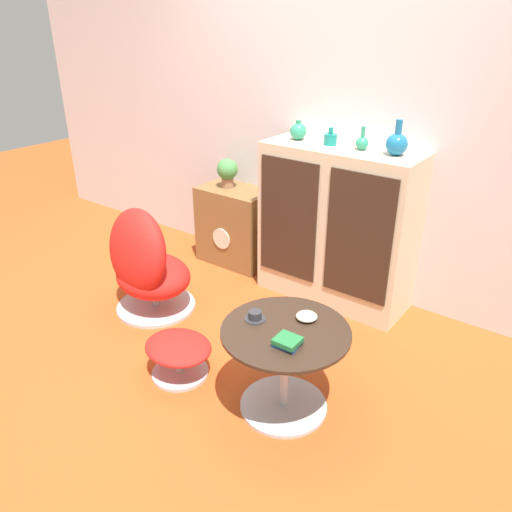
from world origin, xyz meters
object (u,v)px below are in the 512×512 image
egg_chair (146,265)px  teacup (255,316)px  ottoman (178,351)px  vase_inner_right (362,143)px  book_stack (288,342)px  potted_plant (227,171)px  bowl (307,316)px  vase_rightmost (397,144)px  vase_leftmost (298,131)px  tv_console (236,226)px  sideboard (337,226)px  coffee_table (285,360)px  vase_inner_left (330,139)px

egg_chair → teacup: (1.13, -0.26, 0.16)m
ottoman → teacup: 0.59m
vase_inner_right → book_stack: 1.50m
potted_plant → bowl: bearing=-37.4°
vase_rightmost → bowl: (0.04, -1.07, -0.69)m
ottoman → vase_leftmost: bearing=93.6°
ottoman → egg_chair: bearing=150.6°
vase_leftmost → tv_console: bearing=177.1°
potted_plant → bowl: potted_plant is taller
tv_console → egg_chair: size_ratio=0.81×
sideboard → vase_rightmost: (0.36, 0.00, 0.64)m
coffee_table → vase_rightmost: vase_rightmost is taller
tv_console → coffee_table: size_ratio=0.98×
vase_leftmost → vase_rightmost: size_ratio=0.62×
vase_leftmost → coffee_table: bearing=-59.1°
vase_rightmost → potted_plant: bearing=178.7°
tv_console → teacup: size_ratio=5.80×
bowl → vase_inner_right: bearing=104.4°
vase_leftmost → vase_rightmost: (0.72, 0.00, 0.01)m
ottoman → vase_leftmost: (-0.08, 1.35, 1.02)m
tv_console → vase_inner_left: (0.85, -0.03, 0.85)m
egg_chair → coffee_table: bearing=-10.4°
vase_inner_left → vase_rightmost: size_ratio=0.53×
vase_leftmost → book_stack: size_ratio=1.03×
sideboard → vase_inner_left: (-0.10, 0.00, 0.60)m
vase_leftmost → vase_rightmost: bearing=0.0°
book_stack → ottoman: bearing=-177.2°
sideboard → vase_inner_right: vase_inner_right is taller
vase_inner_right → book_stack: size_ratio=1.14×
tv_console → ottoman: bearing=-63.6°
tv_console → egg_chair: bearing=-89.3°
coffee_table → vase_leftmost: (-0.73, 1.21, 0.88)m
vase_inner_left → vase_rightmost: (0.46, 0.00, 0.03)m
sideboard → potted_plant: size_ratio=4.78×
vase_leftmost → vase_inner_right: (0.49, 0.00, -0.01)m
ottoman → coffee_table: (0.64, 0.14, 0.15)m
book_stack → vase_inner_right: bearing=103.7°
bowl → sideboard: bearing=110.9°
tv_console → ottoman: size_ratio=1.57×
ottoman → teacup: teacup is taller
potted_plant → vase_rightmost: bearing=-1.3°
vase_rightmost → egg_chair: bearing=-143.3°
ottoman → vase_leftmost: size_ratio=3.04×
coffee_table → vase_leftmost: bearing=120.9°
sideboard → ottoman: bearing=-101.2°
tv_console → vase_inner_right: size_ratio=4.31×
ottoman → potted_plant: (-0.76, 1.38, 0.62)m
tv_console → ottoman: 1.55m
sideboard → coffee_table: sideboard is taller
ottoman → sideboard: bearing=78.8°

